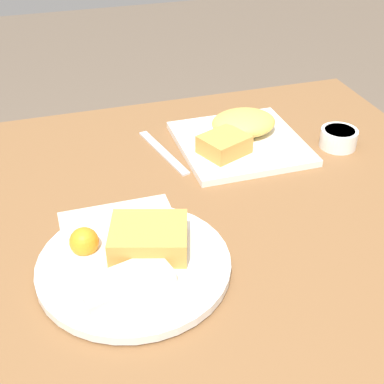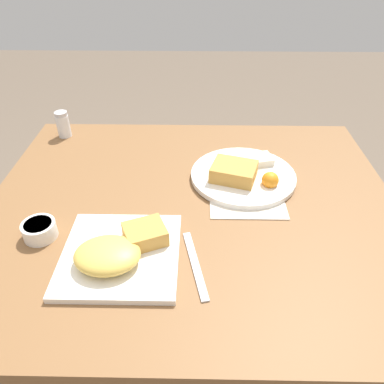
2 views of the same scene
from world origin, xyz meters
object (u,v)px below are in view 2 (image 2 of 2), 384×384
object	(u,v)px
butter_knife	(195,264)
sauce_ramekin	(39,230)
plate_square_near	(119,252)
plate_oval_far	(243,174)
salt_shaker	(63,126)

from	to	relation	value
butter_knife	sauce_ramekin	bearing A→B (deg)	64.56
plate_square_near	plate_oval_far	bearing A→B (deg)	46.80
butter_knife	plate_square_near	bearing A→B (deg)	72.68
plate_oval_far	plate_square_near	bearing A→B (deg)	-133.20
sauce_ramekin	salt_shaker	size ratio (longest dim) A/B	0.88
plate_square_near	plate_oval_far	xyz separation A→B (m)	(0.28, 0.30, -0.00)
plate_oval_far	salt_shaker	bearing A→B (deg)	156.46
sauce_ramekin	plate_square_near	bearing A→B (deg)	-19.29
plate_square_near	sauce_ramekin	bearing A→B (deg)	160.71
plate_oval_far	sauce_ramekin	world-z (taller)	plate_oval_far
salt_shaker	plate_oval_far	bearing A→B (deg)	-23.54
salt_shaker	plate_square_near	bearing A→B (deg)	-63.24
plate_square_near	plate_oval_far	world-z (taller)	plate_square_near
plate_square_near	sauce_ramekin	size ratio (longest dim) A/B	3.30
sauce_ramekin	butter_knife	size ratio (longest dim) A/B	0.39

